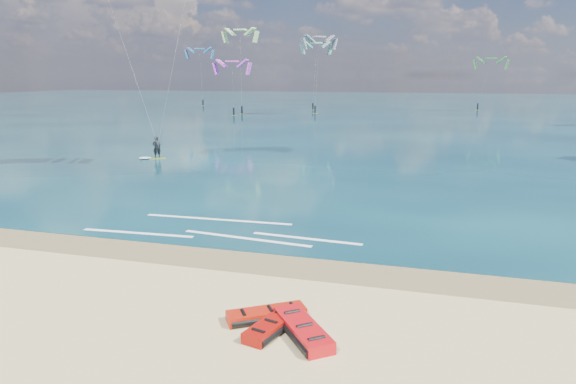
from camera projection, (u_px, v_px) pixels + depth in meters
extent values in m
plane|color=tan|center=(328.00, 142.00, 55.91)|extent=(320.00, 320.00, 0.00)
cube|color=olive|center=(153.00, 252.00, 21.18)|extent=(320.00, 2.40, 0.01)
cube|color=#092432|center=(384.00, 107.00, 115.97)|extent=(320.00, 200.00, 0.04)
cube|color=#C3ED1B|center=(157.00, 158.00, 44.53)|extent=(1.43, 1.08, 0.06)
imported|color=black|center=(157.00, 147.00, 44.32)|extent=(0.81, 0.75, 1.85)
cylinder|color=black|center=(158.00, 145.00, 43.89)|extent=(0.51, 0.32, 0.04)
cube|color=white|center=(246.00, 238.00, 22.79)|extent=(6.17, 0.88, 0.01)
cube|color=white|center=(218.00, 219.00, 25.77)|extent=(7.67, 0.52, 0.01)
cube|color=white|center=(306.00, 239.00, 22.76)|extent=(5.06, 0.60, 0.01)
cube|color=white|center=(138.00, 233.00, 23.56)|extent=(5.46, 0.54, 0.01)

